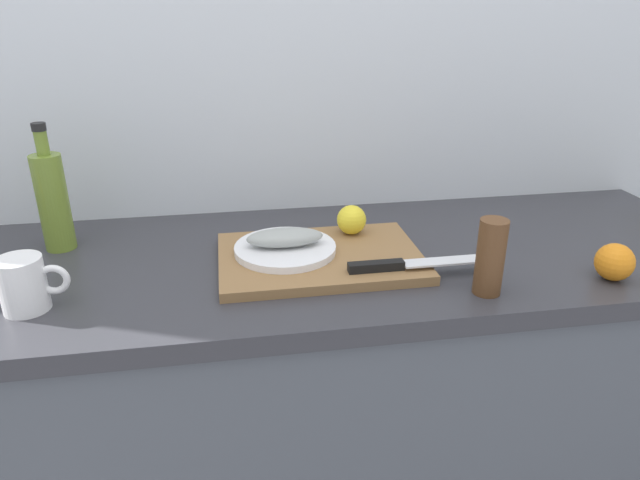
% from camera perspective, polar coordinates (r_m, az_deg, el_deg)
% --- Properties ---
extents(back_wall, '(3.20, 0.05, 2.50)m').
position_cam_1_polar(back_wall, '(1.43, -5.15, 16.71)').
color(back_wall, silver).
rests_on(back_wall, ground_plane).
extents(kitchen_counter, '(2.00, 0.60, 0.90)m').
position_cam_1_polar(kitchen_counter, '(1.46, -2.83, -17.96)').
color(kitchen_counter, '#4C5159').
rests_on(kitchen_counter, ground_plane).
extents(cutting_board, '(0.42, 0.29, 0.02)m').
position_cam_1_polar(cutting_board, '(1.18, 0.00, -1.78)').
color(cutting_board, olive).
rests_on(cutting_board, kitchen_counter).
extents(white_plate, '(0.21, 0.21, 0.01)m').
position_cam_1_polar(white_plate, '(1.18, -3.51, -0.88)').
color(white_plate, white).
rests_on(white_plate, cutting_board).
extents(fish_fillet, '(0.16, 0.07, 0.04)m').
position_cam_1_polar(fish_fillet, '(1.17, -3.54, 0.26)').
color(fish_fillet, '#999E99').
rests_on(fish_fillet, white_plate).
extents(chef_knife, '(0.29, 0.04, 0.02)m').
position_cam_1_polar(chef_knife, '(1.12, 8.26, -2.43)').
color(chef_knife, silver).
rests_on(chef_knife, cutting_board).
extents(lemon_0, '(0.07, 0.07, 0.07)m').
position_cam_1_polar(lemon_0, '(1.27, 3.18, 2.04)').
color(lemon_0, yellow).
rests_on(lemon_0, cutting_board).
extents(olive_oil_bottle, '(0.06, 0.06, 0.28)m').
position_cam_1_polar(olive_oil_bottle, '(1.34, -25.20, 3.67)').
color(olive_oil_bottle, olive).
rests_on(olive_oil_bottle, kitchen_counter).
extents(coffee_mug_1, '(0.12, 0.08, 0.10)m').
position_cam_1_polar(coffee_mug_1, '(1.11, -27.50, -3.94)').
color(coffee_mug_1, white).
rests_on(coffee_mug_1, kitchen_counter).
extents(orange_1, '(0.07, 0.07, 0.07)m').
position_cam_1_polar(orange_1, '(1.24, 27.42, -1.97)').
color(orange_1, orange).
rests_on(orange_1, kitchen_counter).
extents(pepper_mill, '(0.05, 0.05, 0.15)m').
position_cam_1_polar(pepper_mill, '(1.08, 16.70, -1.66)').
color(pepper_mill, brown).
rests_on(pepper_mill, kitchen_counter).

